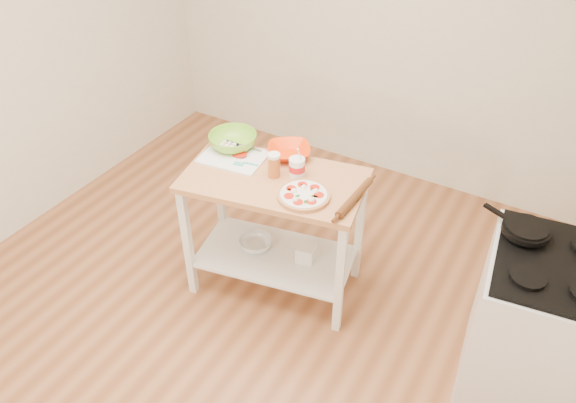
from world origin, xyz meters
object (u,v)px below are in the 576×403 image
at_px(cutting_board, 234,156).
at_px(knife, 238,145).
at_px(shelf_bin, 306,253).
at_px(pizza, 304,195).
at_px(gas_stove, 534,326).
at_px(yogurt_tub, 297,167).
at_px(spatula, 245,164).
at_px(green_bowl, 233,141).
at_px(rolling_pin, 355,198).
at_px(prep_island, 275,211).
at_px(skillet, 525,229).
at_px(beer_pint, 274,165).
at_px(orange_bowl, 289,152).
at_px(shelf_glass_bowl, 256,243).

bearing_deg(cutting_board, knife, 102.99).
bearing_deg(shelf_bin, pizza, -69.90).
xyz_separation_m(gas_stove, yogurt_tub, (-1.52, 0.06, 0.49)).
bearing_deg(yogurt_tub, spatula, -167.56).
bearing_deg(knife, yogurt_tub, -11.82).
height_order(green_bowl, rolling_pin, green_bowl).
bearing_deg(prep_island, pizza, -18.07).
bearing_deg(rolling_pin, skillet, 8.30).
height_order(beer_pint, yogurt_tub, yogurt_tub).
relative_size(skillet, orange_bowl, 1.36).
relative_size(knife, orange_bowl, 0.99).
distance_m(gas_stove, shelf_bin, 1.44).
xyz_separation_m(skillet, knife, (-1.82, 0.02, -0.06)).
xyz_separation_m(shelf_glass_bowl, shelf_bin, (0.36, 0.07, 0.02)).
bearing_deg(orange_bowl, cutting_board, -147.35).
xyz_separation_m(prep_island, shelf_glass_bowl, (-0.16, -0.00, -0.35)).
bearing_deg(prep_island, yogurt_tub, 40.89).
xyz_separation_m(pizza, cutting_board, (-0.60, 0.15, -0.01)).
height_order(skillet, shelf_bin, skillet).
distance_m(yogurt_tub, rolling_pin, 0.42).
height_order(shelf_glass_bowl, shelf_bin, shelf_bin).
bearing_deg(spatula, knife, 125.20).
bearing_deg(skillet, knife, -156.36).
relative_size(green_bowl, shelf_glass_bowl, 1.38).
height_order(gas_stove, yogurt_tub, yogurt_tub).
xyz_separation_m(knife, rolling_pin, (0.91, -0.15, 0.01)).
bearing_deg(orange_bowl, gas_stove, -7.78).
relative_size(yogurt_tub, rolling_pin, 0.54).
bearing_deg(yogurt_tub, green_bowl, 172.21).
xyz_separation_m(gas_stove, rolling_pin, (-1.11, 0.00, 0.45)).
relative_size(gas_stove, spatula, 7.51).
bearing_deg(shelf_bin, skillet, 4.62).
distance_m(prep_island, cutting_board, 0.44).
xyz_separation_m(rolling_pin, shelf_bin, (-0.32, 0.03, -0.61)).
xyz_separation_m(spatula, yogurt_tub, (0.33, 0.07, 0.04)).
bearing_deg(yogurt_tub, beer_pint, -147.21).
distance_m(pizza, knife, 0.69).
distance_m(prep_island, skillet, 1.48).
relative_size(pizza, knife, 1.15).
bearing_deg(rolling_pin, shelf_glass_bowl, -177.05).
xyz_separation_m(spatula, beer_pint, (0.22, -0.00, 0.06)).
bearing_deg(pizza, shelf_glass_bowl, 168.82).
height_order(green_bowl, shelf_glass_bowl, green_bowl).
height_order(skillet, yogurt_tub, yogurt_tub).
bearing_deg(prep_island, spatula, 174.98).
bearing_deg(knife, shelf_bin, -12.77).
distance_m(gas_stove, shelf_glass_bowl, 1.80).
bearing_deg(gas_stove, green_bowl, 169.20).
bearing_deg(rolling_pin, gas_stove, -0.17).
height_order(skillet, green_bowl, green_bowl).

